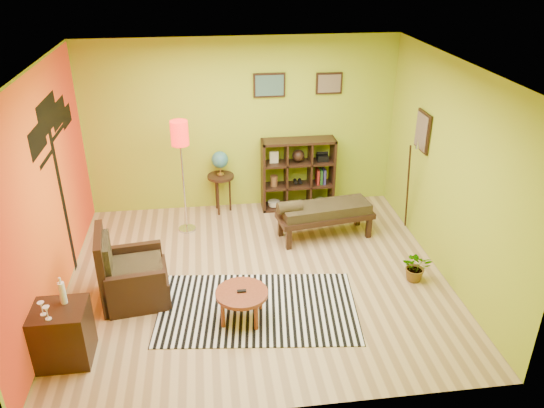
{
  "coord_description": "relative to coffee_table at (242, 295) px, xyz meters",
  "views": [
    {
      "loc": [
        -0.58,
        -5.91,
        4.06
      ],
      "look_at": [
        0.21,
        0.09,
        1.05
      ],
      "focal_mm": 35.0,
      "sensor_mm": 36.0,
      "label": 1
    }
  ],
  "objects": [
    {
      "name": "room_shell",
      "position": [
        0.17,
        0.83,
        1.47
      ],
      "size": [
        5.04,
        4.54,
        2.82
      ],
      "color": "#9FB725",
      "rests_on": "ground"
    },
    {
      "name": "armchair",
      "position": [
        -1.35,
        0.58,
        -0.04
      ],
      "size": [
        0.89,
        0.89,
        0.97
      ],
      "color": "black",
      "rests_on": "ground"
    },
    {
      "name": "floor_lamp",
      "position": [
        -0.68,
        2.28,
        1.1
      ],
      "size": [
        0.27,
        0.27,
        1.77
      ],
      "color": "silver",
      "rests_on": "ground"
    },
    {
      "name": "coffee_table",
      "position": [
        0.0,
        0.0,
        0.0
      ],
      "size": [
        0.62,
        0.62,
        0.4
      ],
      "color": "brown",
      "rests_on": "ground"
    },
    {
      "name": "side_cabinet",
      "position": [
        -1.93,
        -0.43,
        0.01
      ],
      "size": [
        0.56,
        0.51,
        0.97
      ],
      "color": "black",
      "rests_on": "ground"
    },
    {
      "name": "zebra_rug",
      "position": [
        0.2,
        0.16,
        -0.32
      ],
      "size": [
        2.57,
        1.7,
        0.01
      ],
      "primitive_type": "cube",
      "rotation": [
        0.0,
        0.0,
        -0.11
      ],
      "color": "white",
      "rests_on": "ground"
    },
    {
      "name": "potted_plant",
      "position": [
        2.35,
        0.5,
        -0.16
      ],
      "size": [
        0.5,
        0.52,
        0.33
      ],
      "primitive_type": "imported",
      "rotation": [
        0.0,
        0.0,
        -0.33
      ],
      "color": "#26661E",
      "rests_on": "ground"
    },
    {
      "name": "cube_shelf",
      "position": [
        1.18,
        2.85,
        0.27
      ],
      "size": [
        1.2,
        0.35,
        1.2
      ],
      "color": "black",
      "rests_on": "ground"
    },
    {
      "name": "bench",
      "position": [
        1.36,
        1.79,
        0.1
      ],
      "size": [
        1.5,
        0.72,
        0.67
      ],
      "color": "black",
      "rests_on": "ground"
    },
    {
      "name": "globe_table",
      "position": [
        -0.11,
        2.85,
        0.47
      ],
      "size": [
        0.43,
        0.43,
        1.06
      ],
      "color": "black",
      "rests_on": "ground"
    },
    {
      "name": "ground",
      "position": [
        0.27,
        0.82,
        -0.33
      ],
      "size": [
        5.0,
        5.0,
        0.0
      ],
      "primitive_type": "plane",
      "color": "tan",
      "rests_on": "ground"
    }
  ]
}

